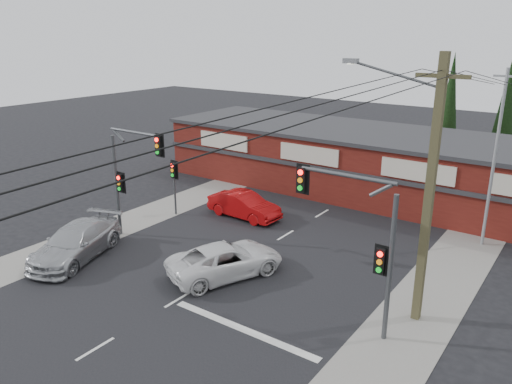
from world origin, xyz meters
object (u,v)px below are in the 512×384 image
Objects in this scene: red_sedan at (244,205)px; silver_suv at (76,242)px; shop_building at (350,159)px; white_suv at (226,260)px; utility_pole at (426,185)px.

silver_suv is at bearing 162.99° from red_sedan.
silver_suv is 0.21× the size of shop_building.
utility_pole is at bearing -146.74° from white_suv.
utility_pole reaches higher than shop_building.
utility_pole is at bearing -110.17° from red_sedan.
utility_pole reaches higher than silver_suv.
shop_building reaches higher than red_sedan.
shop_building reaches higher than silver_suv.
red_sedan is at bearing -105.75° from shop_building.
utility_pole reaches higher than red_sedan.
red_sedan is at bearing -36.27° from white_suv.
white_suv is 7.45m from red_sedan.
white_suv is 15.51m from shop_building.
silver_suv is 19.20m from shop_building.
silver_suv is 1.23× the size of red_sedan.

